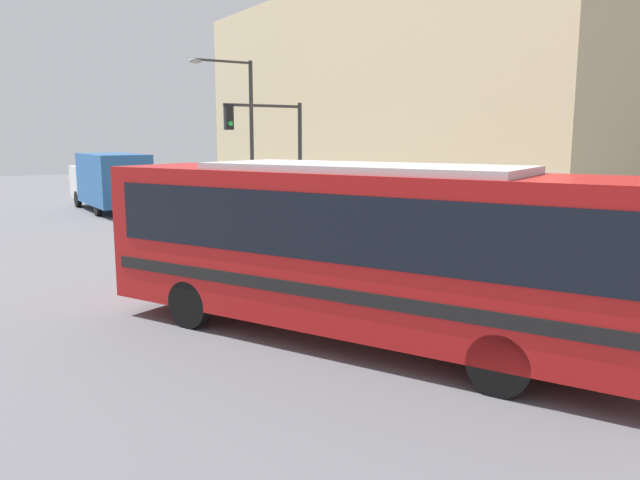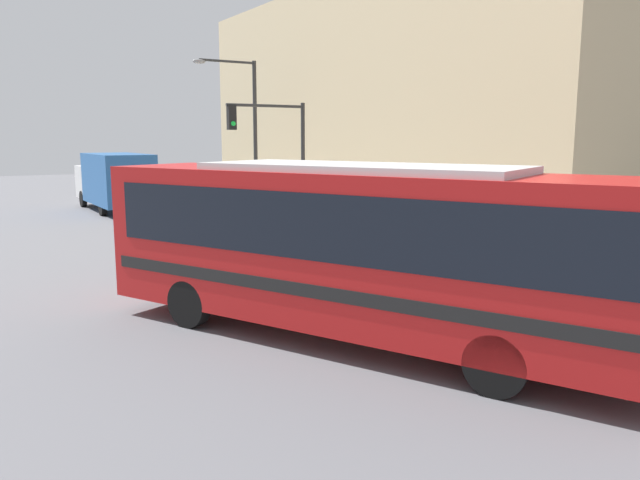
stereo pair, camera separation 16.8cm
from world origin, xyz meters
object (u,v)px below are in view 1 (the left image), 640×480
at_px(city_bus, 361,241).
at_px(parking_meter, 317,211).
at_px(delivery_truck, 109,180).
at_px(street_lamp, 243,125).
at_px(traffic_light_pole, 274,144).
at_px(pedestrian_near_corner, 381,219).
at_px(fire_hydrant, 463,261).

relative_size(city_bus, parking_meter, 7.66).
xyz_separation_m(delivery_truck, street_lamp, (4.05, -7.91, 2.74)).
relative_size(delivery_truck, traffic_light_pole, 1.58).
distance_m(parking_meter, pedestrian_near_corner, 3.09).
relative_size(city_bus, street_lamp, 1.54).
height_order(city_bus, parking_meter, city_bus).
bearing_deg(parking_meter, street_lamp, 91.55).
xyz_separation_m(parking_meter, pedestrian_near_corner, (0.76, -2.99, -0.01)).
distance_m(city_bus, delivery_truck, 24.41).
xyz_separation_m(city_bus, pedestrian_near_corner, (6.39, 7.55, -0.87)).
distance_m(city_bus, parking_meter, 11.98).
bearing_deg(parking_meter, fire_hydrant, -90.00).
bearing_deg(fire_hydrant, delivery_truck, 101.10).
bearing_deg(pedestrian_near_corner, parking_meter, 104.27).
height_order(delivery_truck, pedestrian_near_corner, delivery_truck).
height_order(parking_meter, pedestrian_near_corner, pedestrian_near_corner).
distance_m(delivery_truck, pedestrian_near_corner, 17.55).
distance_m(traffic_light_pole, parking_meter, 3.08).
bearing_deg(city_bus, delivery_truck, 61.55).
bearing_deg(traffic_light_pole, city_bus, -111.06).
height_order(city_bus, delivery_truck, city_bus).
bearing_deg(street_lamp, fire_hydrant, -89.32).
xyz_separation_m(fire_hydrant, street_lamp, (-0.16, 13.55, 3.91)).
distance_m(parking_meter, street_lamp, 6.78).
bearing_deg(fire_hydrant, city_bus, -152.65).
relative_size(delivery_truck, street_lamp, 1.13).
height_order(delivery_truck, parking_meter, delivery_truck).
bearing_deg(city_bus, traffic_light_pole, 43.81).
bearing_deg(city_bus, fire_hydrant, 2.21).
bearing_deg(delivery_truck, city_bus, -93.32).
xyz_separation_m(traffic_light_pole, pedestrian_near_corner, (1.76, -4.45, -2.53)).
height_order(city_bus, pedestrian_near_corner, city_bus).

